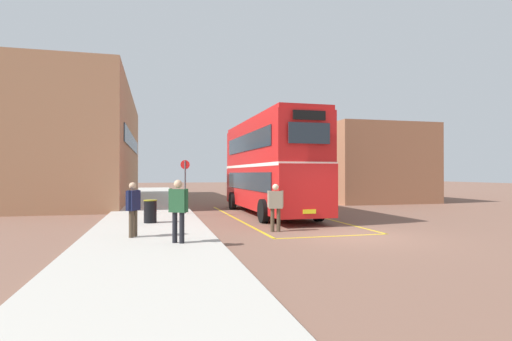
# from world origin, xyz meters

# --- Properties ---
(ground_plane) EXTENTS (135.60, 135.60, 0.00)m
(ground_plane) POSITION_xyz_m (0.00, 14.40, 0.00)
(ground_plane) COLOR brown
(sidewalk_left) EXTENTS (4.00, 57.60, 0.14)m
(sidewalk_left) POSITION_xyz_m (-6.50, 16.80, 0.07)
(sidewalk_left) COLOR #B2ADA3
(sidewalk_left) RESTS_ON ground
(brick_building_left) EXTENTS (6.45, 22.39, 8.16)m
(brick_building_left) POSITION_xyz_m (-11.29, 20.84, 4.08)
(brick_building_left) COLOR #AD7A56
(brick_building_left) RESTS_ON ground
(depot_building_right) EXTENTS (7.45, 14.20, 5.60)m
(depot_building_right) POSITION_xyz_m (9.19, 18.80, 2.80)
(depot_building_right) COLOR #9E6647
(depot_building_right) RESTS_ON ground
(double_decker_bus) EXTENTS (2.86, 10.62, 4.75)m
(double_decker_bus) POSITION_xyz_m (-0.73, 7.52, 2.51)
(double_decker_bus) COLOR black
(double_decker_bus) RESTS_ON ground
(single_deck_bus) EXTENTS (3.37, 10.00, 3.02)m
(single_deck_bus) POSITION_xyz_m (2.52, 23.39, 1.64)
(single_deck_bus) COLOR black
(single_deck_bus) RESTS_ON ground
(pedestrian_boarding) EXTENTS (0.57, 0.30, 1.70)m
(pedestrian_boarding) POSITION_xyz_m (-2.16, 1.70, 0.98)
(pedestrian_boarding) COLOR #473828
(pedestrian_boarding) RESTS_ON ground
(pedestrian_waiting_near) EXTENTS (0.42, 0.52, 1.66)m
(pedestrian_waiting_near) POSITION_xyz_m (-6.97, 0.72, 1.10)
(pedestrian_waiting_near) COLOR #473828
(pedestrian_waiting_near) RESTS_ON sidewalk_left
(pedestrian_waiting_far) EXTENTS (0.54, 0.46, 1.75)m
(pedestrian_waiting_far) POSITION_xyz_m (-5.69, -0.68, 1.16)
(pedestrian_waiting_far) COLOR black
(pedestrian_waiting_far) RESTS_ON sidewalk_left
(litter_bin) EXTENTS (0.52, 0.52, 0.90)m
(litter_bin) POSITION_xyz_m (-6.51, 4.28, 0.59)
(litter_bin) COLOR black
(litter_bin) RESTS_ON sidewalk_left
(bus_stop_sign) EXTENTS (0.44, 0.10, 2.58)m
(bus_stop_sign) POSITION_xyz_m (-4.92, 7.72, 1.70)
(bus_stop_sign) COLOR #4C4C51
(bus_stop_sign) RESTS_ON sidewalk_left
(bay_marking_yellow) EXTENTS (4.29, 12.63, 0.01)m
(bay_marking_yellow) POSITION_xyz_m (-0.72, 5.59, 0.00)
(bay_marking_yellow) COLOR gold
(bay_marking_yellow) RESTS_ON ground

